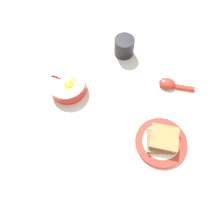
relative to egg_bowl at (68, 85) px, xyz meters
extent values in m
plane|color=beige|center=(0.14, -0.07, -0.03)|extent=(3.00, 3.00, 0.00)
cylinder|color=red|center=(0.00, 0.00, 0.00)|extent=(0.14, 0.14, 0.05)
cylinder|color=white|center=(0.00, 0.00, 0.00)|extent=(0.12, 0.12, 0.02)
ellipsoid|color=yellow|center=(0.01, -0.01, 0.02)|extent=(0.04, 0.04, 0.02)
ellipsoid|color=yellow|center=(0.02, 0.00, 0.02)|extent=(0.03, 0.03, 0.02)
cylinder|color=black|center=(-0.01, -0.01, 0.01)|extent=(0.03, 0.03, 0.00)
ellipsoid|color=silver|center=(-0.01, 0.01, 0.02)|extent=(0.03, 0.02, 0.01)
cube|color=silver|center=(-0.04, 0.04, 0.04)|extent=(0.04, 0.04, 0.03)
cylinder|color=red|center=(0.27, -0.29, -0.02)|extent=(0.18, 0.18, 0.01)
cylinder|color=white|center=(0.27, -0.29, -0.01)|extent=(0.13, 0.13, 0.00)
cube|color=brown|center=(0.27, -0.29, 0.00)|extent=(0.11, 0.10, 0.02)
cube|color=#9E7042|center=(0.28, -0.28, 0.01)|extent=(0.12, 0.12, 0.02)
ellipsoid|color=red|center=(0.37, -0.08, -0.01)|extent=(0.08, 0.07, 0.03)
cube|color=red|center=(0.43, -0.11, -0.02)|extent=(0.08, 0.05, 0.01)
cylinder|color=black|center=(0.25, 0.12, 0.01)|extent=(0.08, 0.08, 0.07)
cylinder|color=#472B16|center=(0.25, 0.12, 0.04)|extent=(0.07, 0.07, 0.01)
camera|label=1|loc=(0.05, -0.47, 0.69)|focal=35.00mm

